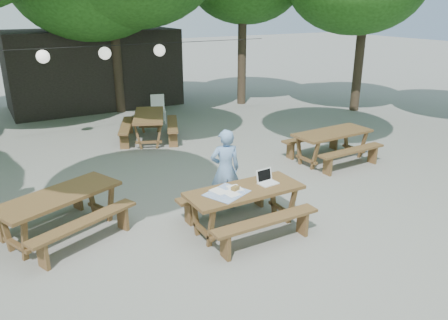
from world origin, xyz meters
name	(u,v)px	position (x,y,z in m)	size (l,w,h in m)	color
ground	(218,218)	(0.00, 0.00, 0.00)	(80.00, 80.00, 0.00)	slate
pavilion	(93,68)	(0.50, 10.50, 1.40)	(6.00, 3.00, 2.80)	black
main_picnic_table	(244,208)	(0.20, -0.57, 0.39)	(2.00, 1.58, 0.75)	brown
picnic_table_nw	(61,214)	(-2.56, 0.77, 0.39)	(2.36, 2.19, 0.75)	brown
picnic_table_ne	(332,146)	(3.92, 1.30, 0.39)	(2.03, 1.64, 0.75)	brown
picnic_table_far_e	(149,127)	(0.66, 5.19, 0.39)	(2.19, 2.36, 0.75)	brown
woman	(225,169)	(0.34, 0.34, 0.77)	(0.56, 0.37, 1.55)	#739BD2
plastic_chair	(159,115)	(1.61, 6.88, 0.26)	(0.54, 0.54, 0.90)	white
laptop	(266,180)	(0.67, -0.53, 0.81)	(0.35, 0.29, 0.24)	white
tabletop_clutter	(228,192)	(-0.11, -0.56, 0.76)	(0.81, 0.76, 0.08)	#3561B6
paper_lanterns	(105,53)	(-0.19, 6.00, 2.40)	(9.00, 0.34, 0.38)	black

